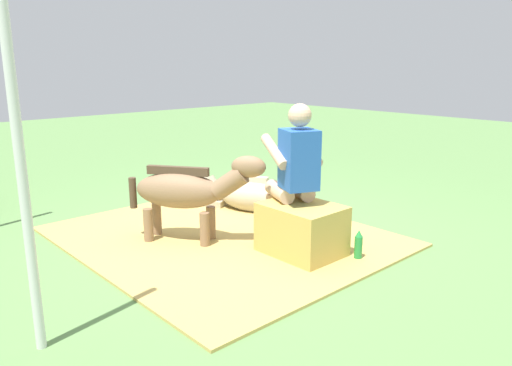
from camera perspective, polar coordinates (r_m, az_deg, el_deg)
name	(u,v)px	position (r m, az deg, el deg)	size (l,w,h in m)	color
ground_plane	(249,234)	(4.99, -0.85, -5.96)	(24.00, 24.00, 0.00)	#608C4C
hay_patch	(223,236)	(4.92, -3.89, -6.16)	(3.05, 2.62, 0.02)	tan
hay_bale	(302,230)	(4.42, 5.29, -5.47)	(0.68, 0.53, 0.47)	tan
person_seated	(294,171)	(4.41, 4.36, 1.42)	(0.72, 0.58, 1.35)	#D8AD8C
pony_standing	(188,191)	(4.67, -7.91, -0.88)	(1.17, 0.92, 0.87)	#8C6B4C
pony_lying	(248,195)	(5.71, -0.92, -1.41)	(1.32, 0.83, 0.42)	tan
soda_bottle	(358,246)	(4.41, 11.75, -7.11)	(0.07, 0.07, 0.28)	#268C3F
tent_pole_left	(21,165)	(3.03, -25.55, 1.92)	(0.06, 0.06, 2.27)	silver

